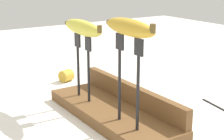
# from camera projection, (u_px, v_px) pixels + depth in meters

# --- Properties ---
(ground_plane) EXTENTS (3.00, 3.00, 0.00)m
(ground_plane) POSITION_uv_depth(u_px,v_px,m) (112.00, 119.00, 0.91)
(ground_plane) COLOR silver
(wooden_board) EXTENTS (0.42, 0.14, 0.03)m
(wooden_board) POSITION_uv_depth(u_px,v_px,m) (112.00, 113.00, 0.90)
(wooden_board) COLOR brown
(wooden_board) RESTS_ON ground
(board_backstop) EXTENTS (0.41, 0.02, 0.05)m
(board_backstop) POSITION_uv_depth(u_px,v_px,m) (132.00, 94.00, 0.93)
(board_backstop) COLOR brown
(board_backstop) RESTS_ON wooden_board
(fork_stand_left) EXTENTS (0.08, 0.01, 0.17)m
(fork_stand_left) POSITION_uv_depth(u_px,v_px,m) (83.00, 61.00, 0.94)
(fork_stand_left) COLOR black
(fork_stand_left) RESTS_ON wooden_board
(fork_stand_right) EXTENTS (0.09, 0.01, 0.20)m
(fork_stand_right) POSITION_uv_depth(u_px,v_px,m) (129.00, 73.00, 0.77)
(fork_stand_right) COLOR black
(fork_stand_right) RESTS_ON wooden_board
(banana_raised_left) EXTENTS (0.19, 0.04, 0.04)m
(banana_raised_left) POSITION_uv_depth(u_px,v_px,m) (82.00, 28.00, 0.92)
(banana_raised_left) COLOR #DBD147
(banana_raised_left) RESTS_ON fork_stand_left
(banana_raised_right) EXTENTS (0.18, 0.05, 0.04)m
(banana_raised_right) POSITION_uv_depth(u_px,v_px,m) (129.00, 27.00, 0.74)
(banana_raised_right) COLOR gold
(banana_raised_right) RESTS_ON fork_stand_right
(banana_chunk_near) EXTENTS (0.05, 0.05, 0.04)m
(banana_chunk_near) POSITION_uv_depth(u_px,v_px,m) (67.00, 76.00, 1.21)
(banana_chunk_near) COLOR gold
(banana_chunk_near) RESTS_ON ground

